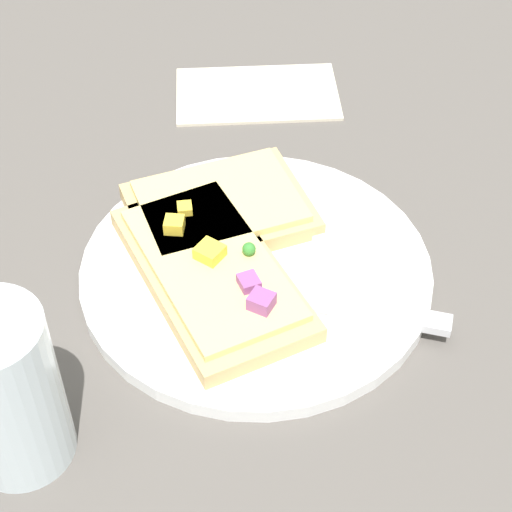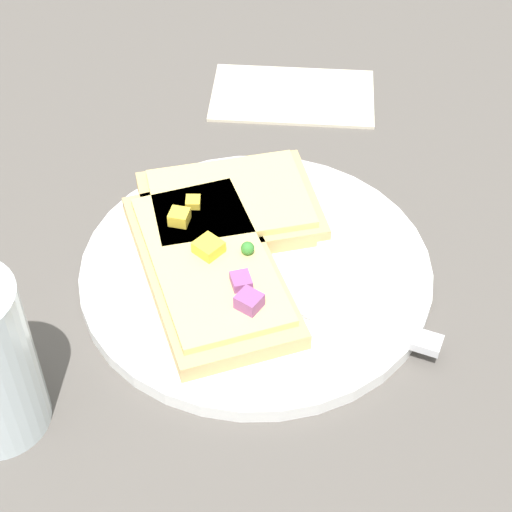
# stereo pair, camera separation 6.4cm
# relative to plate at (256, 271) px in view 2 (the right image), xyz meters

# --- Properties ---
(ground_plane) EXTENTS (4.00, 4.00, 0.00)m
(ground_plane) POSITION_rel_plate_xyz_m (0.00, 0.00, -0.01)
(ground_plane) COLOR #56514C
(plate) EXTENTS (0.27, 0.27, 0.01)m
(plate) POSITION_rel_plate_xyz_m (0.00, 0.00, 0.00)
(plate) COLOR white
(plate) RESTS_ON ground
(fork) EXTENTS (0.20, 0.07, 0.01)m
(fork) POSITION_rel_plate_xyz_m (-0.01, -0.04, 0.01)
(fork) COLOR silver
(fork) RESTS_ON plate
(knife) EXTENTS (0.21, 0.08, 0.01)m
(knife) POSITION_rel_plate_xyz_m (-0.05, 0.04, 0.01)
(knife) COLOR silver
(knife) RESTS_ON plate
(pizza_slice_main) EXTENTS (0.16, 0.20, 0.03)m
(pizza_slice_main) POSITION_rel_plate_xyz_m (0.03, 0.01, 0.02)
(pizza_slice_main) COLOR tan
(pizza_slice_main) RESTS_ON plate
(pizza_slice_corner) EXTENTS (0.16, 0.14, 0.03)m
(pizza_slice_corner) POSITION_rel_plate_xyz_m (0.03, -0.06, 0.02)
(pizza_slice_corner) COLOR tan
(pizza_slice_corner) RESTS_ON plate
(crumb_scatter) EXTENTS (0.04, 0.11, 0.01)m
(crumb_scatter) POSITION_rel_plate_xyz_m (-0.01, -0.07, 0.01)
(crumb_scatter) COLOR tan
(crumb_scatter) RESTS_ON plate
(napkin) EXTENTS (0.16, 0.09, 0.01)m
(napkin) POSITION_rel_plate_xyz_m (-0.02, -0.24, -0.00)
(napkin) COLOR beige
(napkin) RESTS_ON ground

